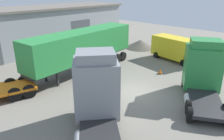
# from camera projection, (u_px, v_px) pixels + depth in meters

# --- Properties ---
(ground_plane) EXTENTS (60.00, 60.00, 0.00)m
(ground_plane) POSITION_uv_depth(u_px,v_px,m) (135.00, 92.00, 17.05)
(ground_plane) COLOR slate
(warehouse_building) EXTENTS (28.01, 7.15, 5.34)m
(warehouse_building) POSITION_uv_depth(u_px,v_px,m) (26.00, 30.00, 27.26)
(warehouse_building) COLOR #93999E
(warehouse_building) RESTS_ON ground_plane
(tractor_unit_green) EXTENTS (6.62, 5.26, 4.19)m
(tractor_unit_green) POSITION_uv_depth(u_px,v_px,m) (203.00, 70.00, 16.04)
(tractor_unit_green) COLOR #28843D
(tractor_unit_green) RESTS_ON ground_plane
(container_trailer_green) EXTENTS (12.02, 3.63, 3.91)m
(container_trailer_green) POSITION_uv_depth(u_px,v_px,m) (82.00, 46.00, 20.43)
(container_trailer_green) COLOR #28843D
(container_trailer_green) RESTS_ON ground_plane
(tractor_unit_grey) EXTENTS (5.96, 6.49, 4.43)m
(tractor_unit_grey) POSITION_uv_depth(u_px,v_px,m) (96.00, 92.00, 12.30)
(tractor_unit_grey) COLOR gray
(tractor_unit_grey) RESTS_ON ground_plane
(delivery_van_yellow) EXTENTS (2.83, 5.66, 2.55)m
(delivery_van_yellow) POSITION_uv_depth(u_px,v_px,m) (176.00, 49.00, 23.85)
(delivery_van_yellow) COLOR yellow
(delivery_van_yellow) RESTS_ON ground_plane
(gravel_pile) EXTENTS (4.21, 4.21, 1.07)m
(gravel_pile) POSITION_uv_depth(u_px,v_px,m) (140.00, 44.00, 29.36)
(gravel_pile) COLOR #565147
(gravel_pile) RESTS_ON ground_plane
(traffic_cone) EXTENTS (0.40, 0.40, 0.55)m
(traffic_cone) POSITION_uv_depth(u_px,v_px,m) (160.00, 71.00, 20.51)
(traffic_cone) COLOR black
(traffic_cone) RESTS_ON ground_plane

